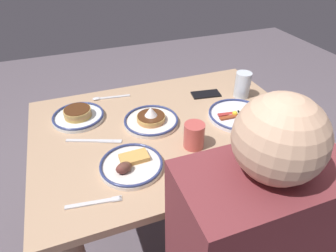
% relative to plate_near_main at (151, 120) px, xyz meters
% --- Properties ---
extents(ground_plane, '(6.00, 6.00, 0.00)m').
position_rel_plate_near_main_xyz_m(ground_plane, '(-0.07, 0.05, -0.74)').
color(ground_plane, '#61565F').
extents(dining_table, '(1.16, 0.85, 0.72)m').
position_rel_plate_near_main_xyz_m(dining_table, '(-0.07, 0.05, -0.16)').
color(dining_table, tan).
rests_on(dining_table, ground_plane).
extents(plate_near_main, '(0.24, 0.24, 0.08)m').
position_rel_plate_near_main_xyz_m(plate_near_main, '(0.00, 0.00, 0.00)').
color(plate_near_main, silver).
rests_on(plate_near_main, dining_table).
extents(plate_center_pancakes, '(0.23, 0.23, 0.05)m').
position_rel_plate_near_main_xyz_m(plate_center_pancakes, '(0.30, -0.15, 0.00)').
color(plate_center_pancakes, white).
rests_on(plate_center_pancakes, dining_table).
extents(plate_far_companion, '(0.23, 0.23, 0.05)m').
position_rel_plate_near_main_xyz_m(plate_far_companion, '(0.16, 0.25, -0.00)').
color(plate_far_companion, silver).
rests_on(plate_far_companion, dining_table).
extents(plate_far_side, '(0.26, 0.26, 0.04)m').
position_rel_plate_near_main_xyz_m(plate_far_side, '(-0.38, 0.09, -0.01)').
color(plate_far_side, white).
rests_on(plate_far_side, dining_table).
extents(coffee_mug, '(0.08, 0.12, 0.10)m').
position_rel_plate_near_main_xyz_m(coffee_mug, '(-0.11, 0.21, 0.03)').
color(coffee_mug, '#BF4C47').
rests_on(coffee_mug, dining_table).
extents(drinking_glass, '(0.08, 0.08, 0.13)m').
position_rel_plate_near_main_xyz_m(drinking_glass, '(-0.50, -0.07, 0.04)').
color(drinking_glass, silver).
rests_on(drinking_glass, dining_table).
extents(cell_phone, '(0.15, 0.09, 0.01)m').
position_rel_plate_near_main_xyz_m(cell_phone, '(-0.34, -0.15, -0.01)').
color(cell_phone, black).
rests_on(cell_phone, dining_table).
extents(fork_near, '(0.19, 0.09, 0.01)m').
position_rel_plate_near_main_xyz_m(fork_near, '(-0.45, 0.37, -0.02)').
color(fork_near, silver).
rests_on(fork_near, dining_table).
extents(fork_far, '(0.18, 0.04, 0.01)m').
position_rel_plate_near_main_xyz_m(fork_far, '(0.31, 0.36, -0.02)').
color(fork_far, silver).
rests_on(fork_far, dining_table).
extents(butter_knife, '(0.22, 0.10, 0.01)m').
position_rel_plate_near_main_xyz_m(butter_knife, '(0.26, 0.04, -0.02)').
color(butter_knife, silver).
rests_on(butter_knife, dining_table).
extents(tea_spoon, '(0.19, 0.04, 0.01)m').
position_rel_plate_near_main_xyz_m(tea_spoon, '(0.15, -0.29, -0.01)').
color(tea_spoon, silver).
rests_on(tea_spoon, dining_table).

